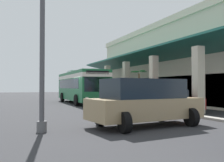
{
  "coord_description": "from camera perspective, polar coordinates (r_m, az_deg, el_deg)",
  "views": [
    {
      "loc": [
        21.29,
        -5.87,
        1.64
      ],
      "look_at": [
        -1.3,
        3.38,
        2.21
      ],
      "focal_mm": 40.85,
      "sensor_mm": 36.0,
      "label": 1
    }
  ],
  "objects": [
    {
      "name": "pedestrian",
      "position": [
        16.67,
        3.41,
        -3.5
      ],
      "size": [
        0.56,
        0.61,
        1.78
      ],
      "color": "#726651",
      "rests_on": "ground"
    },
    {
      "name": "plaza_building",
      "position": [
        29.68,
        17.96,
        3.39
      ],
      "size": [
        25.86,
        14.38,
        8.1
      ],
      "color": "beige",
      "rests_on": "ground"
    },
    {
      "name": "curb_strip",
      "position": [
        24.54,
        0.54,
        -5.03
      ],
      "size": [
        30.67,
        0.5,
        0.12
      ],
      "primitive_type": "cube",
      "color": "#9E998E",
      "rests_on": "ground"
    },
    {
      "name": "potted_palm",
      "position": [
        22.18,
        6.07,
        -3.36
      ],
      "size": [
        2.11,
        1.71,
        3.11
      ],
      "color": "#4C4742",
      "rests_on": "ground"
    },
    {
      "name": "parked_suv_tan",
      "position": [
        10.76,
        7.33,
        -4.65
      ],
      "size": [
        3.08,
        5.0,
        1.97
      ],
      "color": "#9E845B",
      "rests_on": "ground"
    },
    {
      "name": "lot_light_pole",
      "position": [
        10.04,
        -15.31,
        15.4
      ],
      "size": [
        0.6,
        0.6,
        8.48
      ],
      "color": "#59595B",
      "rests_on": "ground"
    },
    {
      "name": "transit_bus",
      "position": [
        25.92,
        -7.05,
        -0.85
      ],
      "size": [
        11.25,
        2.96,
        3.34
      ],
      "color": "#196638",
      "rests_on": "ground"
    },
    {
      "name": "ground",
      "position": [
        25.46,
        10.83,
        -5.0
      ],
      "size": [
        120.0,
        120.0,
        0.0
      ],
      "primitive_type": "plane",
      "color": "#2D2D30"
    },
    {
      "name": "parked_sedan_red",
      "position": [
        15.89,
        11.95,
        -4.52
      ],
      "size": [
        2.6,
        4.49,
        1.47
      ],
      "color": "maroon",
      "rests_on": "ground"
    }
  ]
}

